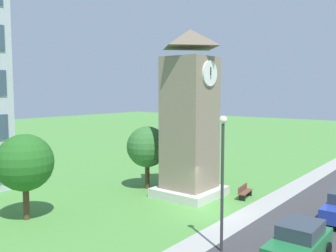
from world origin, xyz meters
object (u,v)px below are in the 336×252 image
object	(u,v)px
park_bench	(245,192)
street_lamp	(222,169)
tree_near_tower	(147,147)
parked_car_green	(299,242)
tree_streetside	(25,163)
clock_tower	(190,122)

from	to	relation	value
park_bench	street_lamp	distance (m)	9.65
tree_near_tower	parked_car_green	distance (m)	14.36
park_bench	tree_near_tower	world-z (taller)	tree_near_tower
street_lamp	parked_car_green	distance (m)	4.52
park_bench	tree_near_tower	xyz separation A→B (m)	(-2.21, 7.01, 2.73)
park_bench	tree_streetside	xyz separation A→B (m)	(-11.67, 7.98, 2.85)
street_lamp	parked_car_green	xyz separation A→B (m)	(1.19, -3.15, -3.01)
clock_tower	street_lamp	distance (m)	9.37
clock_tower	parked_car_green	world-z (taller)	clock_tower
tree_streetside	street_lamp	bearing A→B (deg)	-73.94
tree_near_tower	tree_streetside	distance (m)	9.51
park_bench	tree_near_tower	distance (m)	7.84
park_bench	parked_car_green	xyz separation A→B (m)	(-7.30, -6.21, 0.40)
tree_streetside	clock_tower	bearing A→B (deg)	-25.02
clock_tower	park_bench	size ratio (longest dim) A/B	6.27
clock_tower	tree_streetside	world-z (taller)	clock_tower
street_lamp	tree_streetside	bearing A→B (deg)	106.06
parked_car_green	tree_near_tower	bearing A→B (deg)	68.96
tree_streetside	tree_near_tower	bearing A→B (deg)	-5.87
clock_tower	tree_near_tower	size ratio (longest dim) A/B	2.44
park_bench	clock_tower	bearing A→B (deg)	118.30
street_lamp	tree_near_tower	xyz separation A→B (m)	(6.28, 10.07, -0.67)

